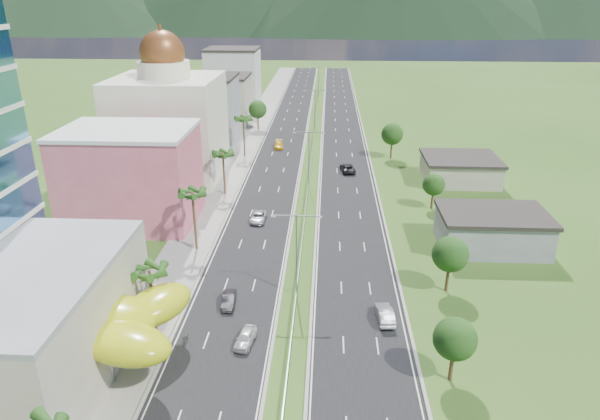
# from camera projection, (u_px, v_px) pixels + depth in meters

# --- Properties ---
(ground) EXTENTS (500.00, 500.00, 0.00)m
(ground) POSITION_uv_depth(u_px,v_px,m) (291.00, 343.00, 58.00)
(ground) COLOR #2D5119
(ground) RESTS_ON ground
(road_left) EXTENTS (11.00, 260.00, 0.04)m
(road_left) POSITION_uv_depth(u_px,v_px,m) (286.00, 135.00, 141.42)
(road_left) COLOR black
(road_left) RESTS_ON ground
(road_right) EXTENTS (11.00, 260.00, 0.04)m
(road_right) POSITION_uv_depth(u_px,v_px,m) (343.00, 135.00, 140.69)
(road_right) COLOR black
(road_right) RESTS_ON ground
(sidewalk_left) EXTENTS (7.00, 260.00, 0.12)m
(sidewalk_left) POSITION_uv_depth(u_px,v_px,m) (250.00, 134.00, 141.87)
(sidewalk_left) COLOR gray
(sidewalk_left) RESTS_ON ground
(median_guardrail) EXTENTS (0.10, 216.06, 0.76)m
(median_guardrail) POSITION_uv_depth(u_px,v_px,m) (312.00, 152.00, 124.21)
(median_guardrail) COLOR gray
(median_guardrail) RESTS_ON ground
(streetlight_median_b) EXTENTS (6.04, 0.25, 11.00)m
(streetlight_median_b) POSITION_uv_depth(u_px,v_px,m) (296.00, 247.00, 64.66)
(streetlight_median_b) COLOR gray
(streetlight_median_b) RESTS_ON ground
(streetlight_median_c) EXTENTS (6.04, 0.25, 11.00)m
(streetlight_median_c) POSITION_uv_depth(u_px,v_px,m) (309.00, 153.00, 101.57)
(streetlight_median_c) COLOR gray
(streetlight_median_c) RESTS_ON ground
(streetlight_median_d) EXTENTS (6.04, 0.25, 11.00)m
(streetlight_median_d) POSITION_uv_depth(u_px,v_px,m) (315.00, 106.00, 143.10)
(streetlight_median_d) COLOR gray
(streetlight_median_d) RESTS_ON ground
(streetlight_median_e) EXTENTS (6.04, 0.25, 11.00)m
(streetlight_median_e) POSITION_uv_depth(u_px,v_px,m) (318.00, 80.00, 184.63)
(streetlight_median_e) COLOR gray
(streetlight_median_e) RESTS_ON ground
(lime_canopy) EXTENTS (18.00, 15.00, 7.40)m
(lime_canopy) POSITION_uv_depth(u_px,v_px,m) (89.00, 320.00, 53.37)
(lime_canopy) COLOR #ADB811
(lime_canopy) RESTS_ON ground
(pink_shophouse) EXTENTS (20.00, 15.00, 15.00)m
(pink_shophouse) POSITION_uv_depth(u_px,v_px,m) (131.00, 178.00, 86.03)
(pink_shophouse) COLOR #CA5367
(pink_shophouse) RESTS_ON ground
(domed_building) EXTENTS (20.00, 20.00, 28.70)m
(domed_building) POSITION_uv_depth(u_px,v_px,m) (169.00, 122.00, 105.78)
(domed_building) COLOR beige
(domed_building) RESTS_ON ground
(midrise_grey) EXTENTS (16.00, 15.00, 16.00)m
(midrise_grey) POSITION_uv_depth(u_px,v_px,m) (203.00, 112.00, 130.09)
(midrise_grey) COLOR gray
(midrise_grey) RESTS_ON ground
(midrise_beige) EXTENTS (16.00, 15.00, 13.00)m
(midrise_beige) POSITION_uv_depth(u_px,v_px,m) (220.00, 101.00, 150.97)
(midrise_beige) COLOR #A29B86
(midrise_beige) RESTS_ON ground
(midrise_white) EXTENTS (16.00, 15.00, 18.00)m
(midrise_white) POSITION_uv_depth(u_px,v_px,m) (233.00, 79.00, 171.24)
(midrise_white) COLOR silver
(midrise_white) RESTS_ON ground
(shed_near) EXTENTS (15.00, 10.00, 5.00)m
(shed_near) POSITION_uv_depth(u_px,v_px,m) (492.00, 232.00, 78.76)
(shed_near) COLOR gray
(shed_near) RESTS_ON ground
(shed_far) EXTENTS (14.00, 12.00, 4.40)m
(shed_far) POSITION_uv_depth(u_px,v_px,m) (460.00, 170.00, 106.47)
(shed_far) COLOR #A29B86
(shed_far) RESTS_ON ground
(palm_tree_b) EXTENTS (3.60, 3.60, 8.10)m
(palm_tree_b) POSITION_uv_depth(u_px,v_px,m) (150.00, 273.00, 57.90)
(palm_tree_b) COLOR #47301C
(palm_tree_b) RESTS_ON ground
(palm_tree_c) EXTENTS (3.60, 3.60, 9.60)m
(palm_tree_c) POSITION_uv_depth(u_px,v_px,m) (192.00, 195.00, 75.81)
(palm_tree_c) COLOR #47301C
(palm_tree_c) RESTS_ON ground
(palm_tree_d) EXTENTS (3.60, 3.60, 8.60)m
(palm_tree_d) POSITION_uv_depth(u_px,v_px,m) (223.00, 155.00, 97.40)
(palm_tree_d) COLOR #47301C
(palm_tree_d) RESTS_ON ground
(palm_tree_e) EXTENTS (3.60, 3.60, 9.40)m
(palm_tree_e) POSITION_uv_depth(u_px,v_px,m) (243.00, 120.00, 120.18)
(palm_tree_e) COLOR #47301C
(palm_tree_e) RESTS_ON ground
(leafy_tree_lfar) EXTENTS (4.90, 4.90, 8.05)m
(leafy_tree_lfar) POSITION_uv_depth(u_px,v_px,m) (258.00, 109.00, 144.30)
(leafy_tree_lfar) COLOR #47301C
(leafy_tree_lfar) RESTS_ON ground
(leafy_tree_ra) EXTENTS (4.20, 4.20, 6.90)m
(leafy_tree_ra) POSITION_uv_depth(u_px,v_px,m) (455.00, 339.00, 50.79)
(leafy_tree_ra) COLOR #47301C
(leafy_tree_ra) RESTS_ON ground
(leafy_tree_rb) EXTENTS (4.55, 4.55, 7.47)m
(leafy_tree_rb) POSITION_uv_depth(u_px,v_px,m) (450.00, 254.00, 66.18)
(leafy_tree_rb) COLOR #47301C
(leafy_tree_rb) RESTS_ON ground
(leafy_tree_rc) EXTENTS (3.85, 3.85, 6.33)m
(leafy_tree_rc) POSITION_uv_depth(u_px,v_px,m) (434.00, 185.00, 92.18)
(leafy_tree_rc) COLOR #47301C
(leafy_tree_rc) RESTS_ON ground
(leafy_tree_rd) EXTENTS (4.90, 4.90, 8.05)m
(leafy_tree_rd) POSITION_uv_depth(u_px,v_px,m) (392.00, 134.00, 119.60)
(leafy_tree_rd) COLOR #47301C
(leafy_tree_rd) RESTS_ON ground
(mountain_ridge) EXTENTS (860.00, 140.00, 90.00)m
(mountain_ridge) POSITION_uv_depth(u_px,v_px,m) (394.00, 33.00, 470.40)
(mountain_ridge) COLOR black
(mountain_ridge) RESTS_ON ground
(car_white_near_left) EXTENTS (2.37, 4.47, 1.45)m
(car_white_near_left) POSITION_uv_depth(u_px,v_px,m) (245.00, 338.00, 57.65)
(car_white_near_left) COLOR silver
(car_white_near_left) RESTS_ON road_left
(car_dark_left) EXTENTS (1.72, 4.35, 1.41)m
(car_dark_left) POSITION_uv_depth(u_px,v_px,m) (229.00, 300.00, 64.74)
(car_dark_left) COLOR black
(car_dark_left) RESTS_ON road_left
(car_silver_mid_left) EXTENTS (2.40, 5.10, 1.41)m
(car_silver_mid_left) POSITION_uv_depth(u_px,v_px,m) (258.00, 217.00, 88.34)
(car_silver_mid_left) COLOR #B6B8BE
(car_silver_mid_left) RESTS_ON road_left
(car_yellow_far_left) EXTENTS (2.54, 5.36, 1.51)m
(car_yellow_far_left) POSITION_uv_depth(u_px,v_px,m) (279.00, 145.00, 129.09)
(car_yellow_far_left) COLOR gold
(car_yellow_far_left) RESTS_ON road_left
(car_silver_right) EXTENTS (2.14, 5.07, 1.63)m
(car_silver_right) POSITION_uv_depth(u_px,v_px,m) (385.00, 314.00, 61.73)
(car_silver_right) COLOR #999BA1
(car_silver_right) RESTS_ON road_right
(car_dark_far_right) EXTENTS (3.39, 6.01, 1.58)m
(car_dark_far_right) POSITION_uv_depth(u_px,v_px,m) (348.00, 168.00, 112.22)
(car_dark_far_right) COLOR black
(car_dark_far_right) RESTS_ON road_right
(motorcycle) EXTENTS (0.65, 2.06, 1.31)m
(motorcycle) POSITION_uv_depth(u_px,v_px,m) (186.00, 338.00, 57.79)
(motorcycle) COLOR black
(motorcycle) RESTS_ON road_left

